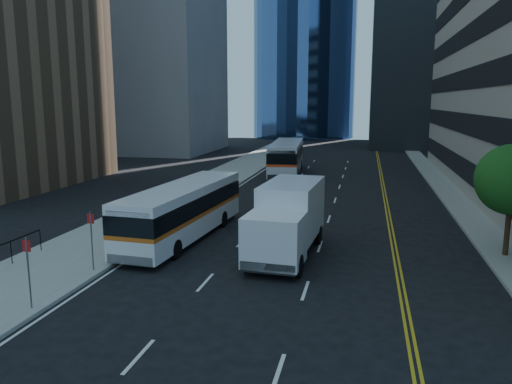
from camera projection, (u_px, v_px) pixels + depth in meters
ground at (284, 310)px, 17.19m from camera, size 160.00×160.00×0.00m
sidewalk_west at (211, 183)px, 43.42m from camera, size 5.00×90.00×0.15m
sidewalk_east at (448, 192)px, 39.28m from camera, size 2.00×90.00×0.15m
midrise_west at (148, 26)px, 69.95m from camera, size 18.00×18.00×35.00m
street_tree at (512, 180)px, 22.31m from camera, size 3.20×3.20×5.10m
bus_front at (184, 210)px, 25.94m from camera, size 3.17×11.11×2.83m
bus_rear at (287, 157)px, 49.21m from camera, size 3.67×12.43×3.16m
box_truck at (287, 219)px, 23.00m from camera, size 2.85×7.12×3.34m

